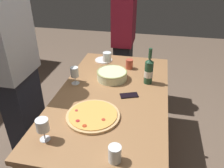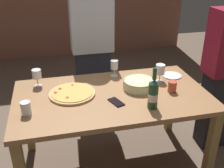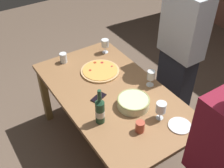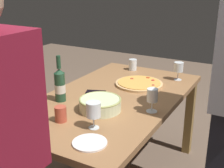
{
  "view_description": "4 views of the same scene",
  "coord_description": "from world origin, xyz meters",
  "views": [
    {
      "loc": [
        -1.55,
        -0.32,
        1.76
      ],
      "look_at": [
        0.0,
        0.0,
        0.84
      ],
      "focal_mm": 36.58,
      "sensor_mm": 36.0,
      "label": 1
    },
    {
      "loc": [
        -0.45,
        -1.9,
        1.81
      ],
      "look_at": [
        0.0,
        0.0,
        0.84
      ],
      "focal_mm": 43.04,
      "sensor_mm": 36.0,
      "label": 2
    },
    {
      "loc": [
        1.6,
        -1.05,
        2.41
      ],
      "look_at": [
        0.0,
        0.0,
        0.84
      ],
      "focal_mm": 45.1,
      "sensor_mm": 36.0,
      "label": 3
    },
    {
      "loc": [
        1.78,
        0.99,
        1.57
      ],
      "look_at": [
        0.0,
        0.0,
        0.84
      ],
      "focal_mm": 48.28,
      "sensor_mm": 36.0,
      "label": 4
    }
  ],
  "objects": [
    {
      "name": "dining_table",
      "position": [
        0.0,
        0.0,
        0.66
      ],
      "size": [
        1.6,
        0.9,
        0.75
      ],
      "color": "#956841",
      "rests_on": "ground"
    },
    {
      "name": "pizza",
      "position": [
        -0.32,
        0.07,
        0.76
      ],
      "size": [
        0.38,
        0.38,
        0.03
      ],
      "color": "tan",
      "rests_on": "dining_table"
    },
    {
      "name": "serving_bowl",
      "position": [
        0.25,
        0.05,
        0.8
      ],
      "size": [
        0.28,
        0.28,
        0.08
      ],
      "color": "beige",
      "rests_on": "dining_table"
    },
    {
      "name": "wine_bottle",
      "position": [
        0.25,
        -0.27,
        0.87
      ],
      "size": [
        0.08,
        0.08,
        0.32
      ],
      "color": "#21452D",
      "rests_on": "dining_table"
    },
    {
      "name": "wine_glass_near_pizza",
      "position": [
        0.11,
        0.35,
        0.85
      ],
      "size": [
        0.07,
        0.07,
        0.16
      ],
      "color": "white",
      "rests_on": "dining_table"
    },
    {
      "name": "wine_glass_by_bottle",
      "position": [
        0.48,
        0.15,
        0.86
      ],
      "size": [
        0.08,
        0.08,
        0.16
      ],
      "color": "white",
      "rests_on": "dining_table"
    },
    {
      "name": "wine_glass_far_left",
      "position": [
        -0.6,
        0.3,
        0.86
      ],
      "size": [
        0.08,
        0.08,
        0.15
      ],
      "color": "white",
      "rests_on": "dining_table"
    },
    {
      "name": "cup_amber",
      "position": [
        0.5,
        -0.07,
        0.8
      ],
      "size": [
        0.07,
        0.07,
        0.09
      ],
      "primitive_type": "cylinder",
      "color": "#BA4B35",
      "rests_on": "dining_table"
    },
    {
      "name": "cup_ceramic",
      "position": [
        -0.67,
        -0.15,
        0.8
      ],
      "size": [
        0.07,
        0.07,
        0.1
      ],
      "primitive_type": "cylinder",
      "color": "white",
      "rests_on": "dining_table"
    },
    {
      "name": "side_plate",
      "position": [
        0.64,
        0.22,
        0.76
      ],
      "size": [
        0.18,
        0.18,
        0.01
      ],
      "primitive_type": "cylinder",
      "color": "white",
      "rests_on": "dining_table"
    },
    {
      "name": "cell_phone",
      "position": [
        -0.0,
        -0.14,
        0.76
      ],
      "size": [
        0.12,
        0.16,
        0.01
      ],
      "primitive_type": "cube",
      "rotation": [
        0.0,
        0.0,
        0.36
      ],
      "color": "black",
      "rests_on": "dining_table"
    }
  ]
}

